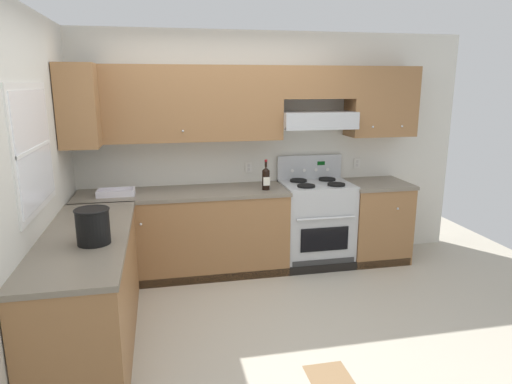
{
  "coord_description": "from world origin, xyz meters",
  "views": [
    {
      "loc": [
        -0.66,
        -3.39,
        2.01
      ],
      "look_at": [
        0.2,
        0.7,
        1.0
      ],
      "focal_mm": 31.89,
      "sensor_mm": 36.0,
      "label": 1
    }
  ],
  "objects_px": {
    "wine_bottle": "(266,178)",
    "bowl": "(116,193)",
    "stove": "(316,222)",
    "bucket": "(93,225)"
  },
  "relations": [
    {
      "from": "stove",
      "to": "wine_bottle",
      "type": "bearing_deg",
      "value": -170.05
    },
    {
      "from": "wine_bottle",
      "to": "bowl",
      "type": "bearing_deg",
      "value": 177.44
    },
    {
      "from": "bowl",
      "to": "bucket",
      "type": "bearing_deg",
      "value": -91.12
    },
    {
      "from": "stove",
      "to": "bucket",
      "type": "xyz_separation_m",
      "value": [
        -2.15,
        -1.46,
        0.56
      ]
    },
    {
      "from": "wine_bottle",
      "to": "bowl",
      "type": "xyz_separation_m",
      "value": [
        -1.52,
        0.07,
        -0.11
      ]
    },
    {
      "from": "bucket",
      "to": "stove",
      "type": "bearing_deg",
      "value": 34.19
    },
    {
      "from": "wine_bottle",
      "to": "bowl",
      "type": "distance_m",
      "value": 1.53
    },
    {
      "from": "wine_bottle",
      "to": "bowl",
      "type": "relative_size",
      "value": 0.88
    },
    {
      "from": "stove",
      "to": "wine_bottle",
      "type": "relative_size",
      "value": 3.74
    },
    {
      "from": "wine_bottle",
      "to": "bowl",
      "type": "height_order",
      "value": "wine_bottle"
    }
  ]
}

